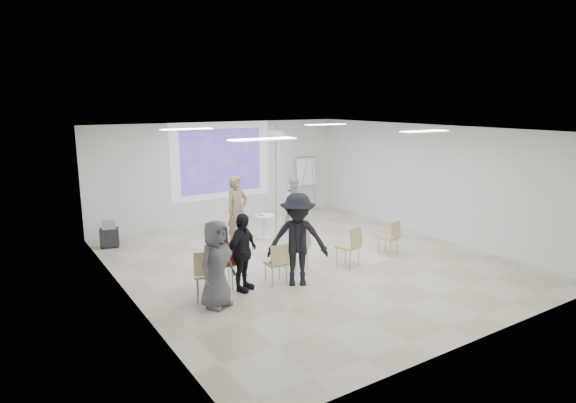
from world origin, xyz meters
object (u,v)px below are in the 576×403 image
chair_left_inner (277,260)px  audience_left (242,247)px  pedestal_table (265,225)px  chair_left_mid (222,261)px  laptop (275,261)px  audience_mid (298,234)px  chair_right_far (391,235)px  player_right (295,202)px  av_cart (109,235)px  chair_center (299,245)px  audience_outer (216,259)px  flipchart_easel (306,171)px  chair_far_left (207,271)px  chair_right_inner (351,244)px  player_left (237,206)px

chair_left_inner → audience_left: size_ratio=0.48×
pedestal_table → chair_left_mid: bearing=-133.5°
laptop → audience_mid: 0.76m
chair_left_inner → audience_mid: 0.69m
pedestal_table → chair_right_far: bearing=-57.7°
chair_left_mid → audience_left: size_ratio=0.55×
player_right → audience_left: size_ratio=0.99×
chair_left_mid → player_right: bearing=52.8°
laptop → av_cart: (-2.24, 4.33, -0.14)m
player_right → audience_left: audience_left is taller
chair_center → chair_right_far: 2.41m
player_right → av_cart: (-4.71, 1.35, -0.56)m
audience_outer → av_cart: size_ratio=2.66×
flipchart_easel → av_cart: flipchart_easel is taller
chair_center → chair_right_far: size_ratio=1.11×
chair_far_left → audience_left: (0.77, 0.09, 0.31)m
laptop → av_cart: av_cart is taller
audience_outer → av_cart: 4.85m
player_right → chair_far_left: (-3.98, -3.07, -0.30)m
player_right → chair_left_mid: player_right is taller
player_right → chair_center: player_right is taller
chair_center → laptop: chair_center is taller
player_right → chair_left_inner: player_right is taller
chair_left_mid → audience_outer: audience_outer is taller
chair_right_far → audience_left: size_ratio=0.48×
chair_right_inner → player_left: bearing=97.5°
audience_left → av_cart: bearing=80.8°
pedestal_table → laptop: bearing=-116.1°
audience_mid → audience_outer: audience_mid is taller
player_right → chair_left_inner: size_ratio=2.07×
chair_left_mid → audience_mid: 1.57m
pedestal_table → flipchart_easel: bearing=36.8°
chair_right_far → audience_left: audience_left is taller
chair_far_left → chair_left_mid: chair_left_mid is taller
audience_left → audience_mid: (1.06, -0.32, 0.18)m
chair_right_inner → av_cart: chair_right_inner is taller
chair_left_mid → laptop: 1.09m
audience_left → flipchart_easel: bearing=16.8°
chair_center → audience_left: size_ratio=0.53×
chair_center → audience_outer: (-2.31, -0.83, 0.34)m
chair_left_inner → chair_center: (0.85, 0.50, 0.06)m
chair_far_left → chair_right_inner: size_ratio=1.05×
player_left → audience_left: player_left is taller
chair_far_left → chair_center: size_ratio=1.03×
player_left → player_right: bearing=-6.0°
laptop → audience_outer: 1.59m
player_right → chair_right_far: (0.75, -2.96, -0.37)m
chair_left_mid → chair_far_left: bearing=-125.5°
audience_mid → audience_outer: (-1.79, -0.10, -0.17)m
chair_right_inner → audience_mid: (-1.55, -0.20, 0.51)m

